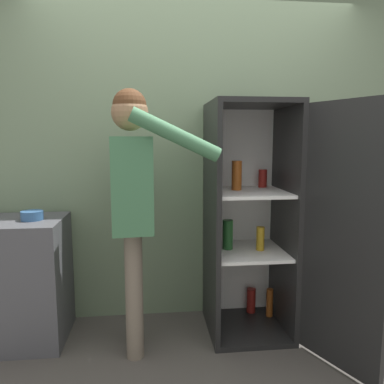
# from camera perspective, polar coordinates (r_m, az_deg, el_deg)

# --- Properties ---
(ground_plane) EXTENTS (12.00, 12.00, 0.00)m
(ground_plane) POSITION_cam_1_polar(r_m,az_deg,el_deg) (2.50, 3.44, -27.12)
(ground_plane) COLOR #4C4742
(wall_back) EXTENTS (7.00, 0.06, 2.55)m
(wall_back) POSITION_cam_1_polar(r_m,az_deg,el_deg) (3.02, 0.47, 4.92)
(wall_back) COLOR gray
(wall_back) RESTS_ON ground_plane
(refrigerator) EXTENTS (0.87, 1.16, 1.70)m
(refrigerator) POSITION_cam_1_polar(r_m,az_deg,el_deg) (2.75, 10.99, -4.57)
(refrigerator) COLOR black
(refrigerator) RESTS_ON ground_plane
(person) EXTENTS (0.70, 0.60, 1.76)m
(person) POSITION_cam_1_polar(r_m,az_deg,el_deg) (2.47, -9.00, 0.48)
(person) COLOR #726656
(person) RESTS_ON ground_plane
(counter) EXTENTS (0.77, 0.55, 0.88)m
(counter) POSITION_cam_1_polar(r_m,az_deg,el_deg) (3.02, -26.03, -12.09)
(counter) COLOR #4C4C51
(counter) RESTS_ON ground_plane
(bowl) EXTENTS (0.15, 0.15, 0.06)m
(bowl) POSITION_cam_1_polar(r_m,az_deg,el_deg) (2.82, -23.19, -3.30)
(bowl) COLOR #335B8E
(bowl) RESTS_ON counter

